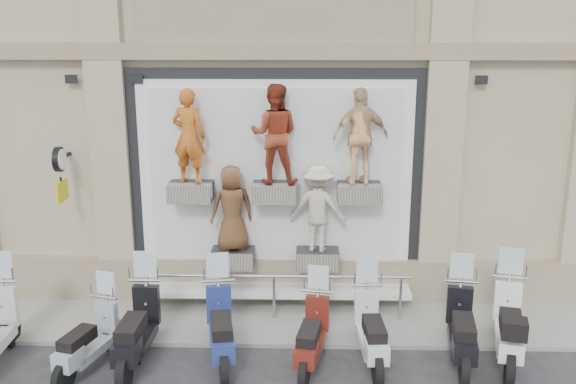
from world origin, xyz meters
The scene contains 12 objects.
ground centered at (0.00, 0.00, 0.00)m, with size 90.00×90.00×0.00m, color #29292B.
sidewalk centered at (0.00, 2.10, 0.04)m, with size 16.00×2.20×0.08m, color #97958F.
shop_vitrine centered at (0.09, 2.74, 2.44)m, with size 5.60×0.83×4.30m.
guard_rail centered at (0.00, 2.00, 0.47)m, with size 5.06×0.10×0.93m, color #9EA0A5, non-canonical shape.
clock_sign_bracket centered at (-3.90, 2.47, 2.80)m, with size 0.10×0.80×1.02m.
scooter_c centered at (-2.85, 0.25, 0.72)m, with size 0.52×1.78×1.45m, color #8E939A, non-canonical shape.
scooter_d centered at (-2.12, 0.45, 0.84)m, with size 0.60×2.07×1.68m, color black, non-canonical shape.
scooter_e centered at (-0.79, 0.58, 0.81)m, with size 0.58×2.00×1.63m, color navy, non-canonical shape.
scooter_f centered at (0.67, 0.44, 0.75)m, with size 0.54×1.84×1.49m, color #59170F, non-canonical shape.
scooter_g centered at (1.63, 0.60, 0.77)m, with size 0.56×1.91×1.55m, color silver, non-canonical shape.
scooter_h centered at (3.08, 0.63, 0.82)m, with size 0.59×2.01×1.63m, color black, non-canonical shape.
scooter_i centered at (3.85, 0.70, 0.85)m, with size 0.61×2.10×1.70m, color white, non-canonical shape.
Camera 1 is at (0.51, -8.80, 5.35)m, focal length 40.00 mm.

